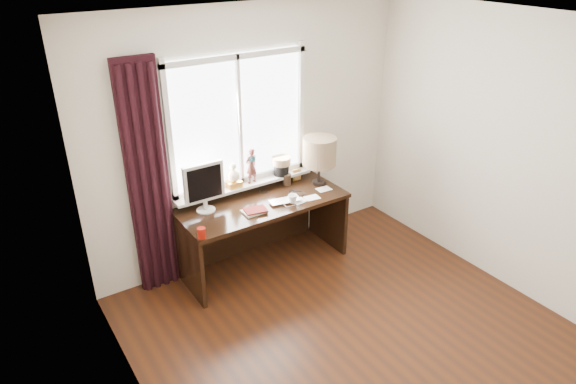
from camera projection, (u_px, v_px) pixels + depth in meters
floor at (375, 354)px, 4.27m from camera, size 3.50×4.00×0.00m
ceiling at (408, 31)px, 3.11m from camera, size 3.50×4.00×0.00m
wall_back at (252, 137)px, 5.19m from camera, size 3.50×0.00×2.60m
wall_left at (155, 302)px, 2.83m from camera, size 0.00×4.00×2.60m
wall_right at (534, 165)px, 4.55m from camera, size 0.00×4.00×2.60m
laptop at (285, 201)px, 5.09m from camera, size 0.35×0.26×0.02m
mug at (293, 199)px, 5.06m from camera, size 0.12×0.12×0.09m
red_cup at (202, 233)px, 4.47m from camera, size 0.07×0.07×0.10m
window at (241, 141)px, 5.08m from camera, size 1.52×0.21×1.40m
curtain at (149, 183)px, 4.65m from camera, size 0.38×0.09×2.25m
desk at (259, 219)px, 5.29m from camera, size 1.70×0.70×0.75m
monitor at (204, 185)px, 4.81m from camera, size 0.40×0.18×0.49m
notebook_stack at (255, 211)px, 4.90m from camera, size 0.24×0.19×0.03m
brush_holder at (287, 179)px, 5.43m from camera, size 0.09×0.09×0.25m
icon_frame at (297, 175)px, 5.53m from camera, size 0.10×0.02×0.13m
table_lamp at (319, 152)px, 5.32m from camera, size 0.35×0.35×0.52m
loose_papers at (312, 196)px, 5.22m from camera, size 0.53×0.22×0.00m
desk_cables at (288, 193)px, 5.27m from camera, size 0.42×0.38×0.01m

